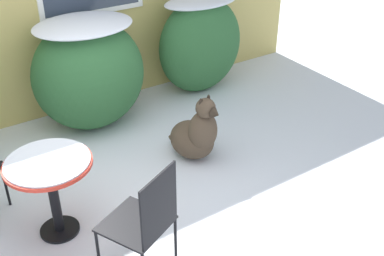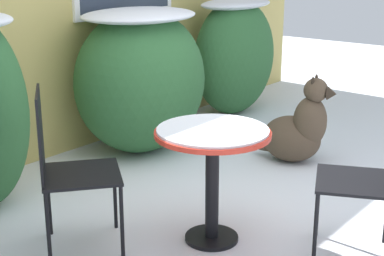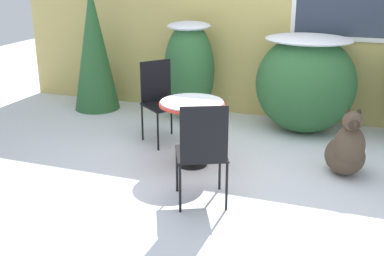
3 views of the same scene
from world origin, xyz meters
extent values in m
plane|color=white|center=(0.00, 0.00, 0.00)|extent=(16.00, 16.00, 0.00)
cube|color=tan|center=(0.00, 2.20, 1.44)|extent=(8.00, 0.06, 2.87)
ellipsoid|color=#2D6033|center=(0.59, 1.66, 0.65)|extent=(1.30, 1.05, 1.30)
ellipsoid|color=white|center=(0.59, 1.66, 1.24)|extent=(1.11, 0.89, 0.12)
ellipsoid|color=#2D6033|center=(2.19, 1.73, 0.64)|extent=(1.21, 0.68, 1.28)
ellipsoid|color=white|center=(2.19, 1.73, 1.22)|extent=(1.03, 0.58, 0.12)
cylinder|color=black|center=(-0.43, 0.09, 0.01)|extent=(0.34, 0.34, 0.03)
cylinder|color=black|center=(-0.43, 0.09, 0.36)|extent=(0.09, 0.09, 0.67)
cylinder|color=red|center=(-0.43, 0.09, 0.71)|extent=(0.72, 0.72, 0.03)
cylinder|color=white|center=(-0.43, 0.09, 0.74)|extent=(0.69, 0.69, 0.02)
cylinder|color=black|center=(-0.70, 0.69, 0.24)|extent=(0.02, 0.02, 0.47)
cube|color=black|center=(-0.07, -0.69, 0.48)|extent=(0.61, 0.61, 0.02)
cube|color=black|center=(0.03, -0.89, 0.75)|extent=(0.39, 0.19, 0.52)
cylinder|color=black|center=(0.04, -0.41, 0.24)|extent=(0.02, 0.02, 0.47)
cylinder|color=black|center=(-0.35, -0.59, 0.24)|extent=(0.02, 0.02, 0.47)
cylinder|color=black|center=(0.22, -0.79, 0.24)|extent=(0.02, 0.02, 0.47)
ellipsoid|color=#4C3D2D|center=(1.19, 0.43, 0.20)|extent=(0.52, 0.59, 0.40)
ellipsoid|color=#4C3D2D|center=(1.22, 0.28, 0.37)|extent=(0.38, 0.35, 0.44)
sphere|color=#4C3D2D|center=(1.23, 0.25, 0.66)|extent=(0.21, 0.21, 0.21)
cone|color=#2D241B|center=(1.26, 0.11, 0.64)|extent=(0.13, 0.10, 0.11)
ellipsoid|color=#2D241B|center=(1.17, 0.25, 0.73)|extent=(0.05, 0.04, 0.09)
ellipsoid|color=#2D241B|center=(1.28, 0.28, 0.73)|extent=(0.05, 0.04, 0.09)
ellipsoid|color=#4C3D2D|center=(1.14, 0.67, 0.09)|extent=(0.13, 0.25, 0.08)
camera|label=1|loc=(-1.23, -3.19, 2.94)|focal=45.00mm
camera|label=2|loc=(-3.18, -1.93, 1.79)|focal=55.00mm
camera|label=3|loc=(1.24, -4.63, 2.18)|focal=45.00mm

